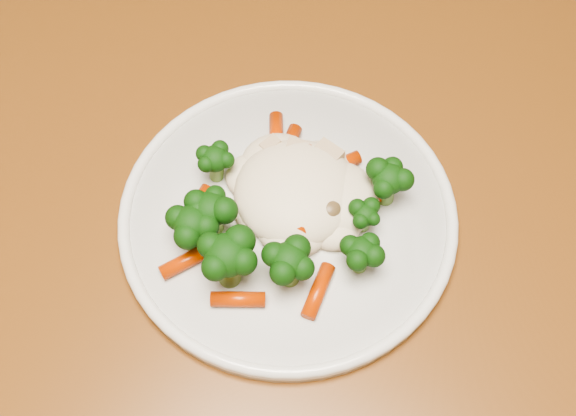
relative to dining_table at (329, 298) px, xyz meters
The scene contains 3 objects.
dining_table is the anchor object (origin of this frame).
plate 0.11m from the dining_table, 169.72° to the left, with size 0.28×0.28×0.01m, color white.
meal 0.14m from the dining_table, behind, with size 0.18×0.19×0.05m.
Camera 1 is at (-0.13, -0.35, 1.27)m, focal length 45.00 mm.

